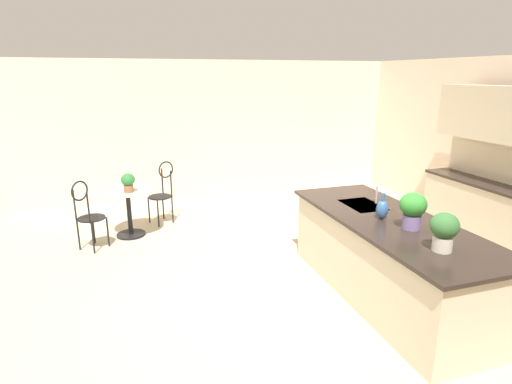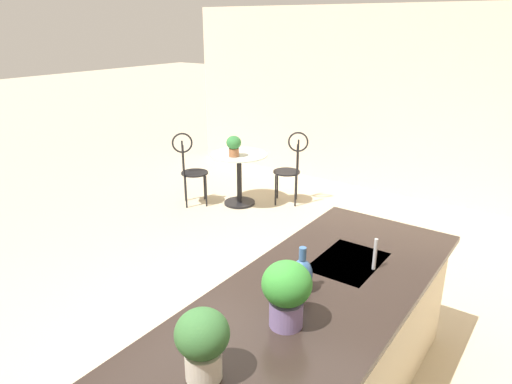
{
  "view_description": "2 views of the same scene",
  "coord_description": "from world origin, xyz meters",
  "px_view_note": "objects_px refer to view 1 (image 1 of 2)",
  "views": [
    {
      "loc": [
        3.89,
        -1.85,
        2.43
      ],
      "look_at": [
        -1.3,
        -0.16,
        0.88
      ],
      "focal_mm": 29.22,
      "sensor_mm": 36.0,
      "label": 1
    },
    {
      "loc": [
        2.41,
        1.97,
        2.46
      ],
      "look_at": [
        -0.68,
        -0.23,
        1.07
      ],
      "focal_mm": 32.57,
      "sensor_mm": 36.0,
      "label": 2
    }
  ],
  "objects_px": {
    "potted_plant_counter_far": "(444,229)",
    "potted_plant_counter_near": "(413,208)",
    "chair_near_window": "(162,190)",
    "potted_plant_on_table": "(128,181)",
    "bistro_table": "(129,208)",
    "vase_on_counter": "(382,209)",
    "chair_by_island": "(88,212)"
  },
  "relations": [
    {
      "from": "chair_near_window",
      "to": "potted_plant_counter_far",
      "type": "xyz_separation_m",
      "value": [
        4.12,
        2.04,
        0.55
      ]
    },
    {
      "from": "bistro_table",
      "to": "chair_by_island",
      "type": "distance_m",
      "value": 0.7
    },
    {
      "from": "potted_plant_on_table",
      "to": "vase_on_counter",
      "type": "height_order",
      "value": "vase_on_counter"
    },
    {
      "from": "potted_plant_counter_far",
      "to": "potted_plant_counter_near",
      "type": "bearing_deg",
      "value": 169.71
    },
    {
      "from": "bistro_table",
      "to": "potted_plant_counter_near",
      "type": "bearing_deg",
      "value": 40.99
    },
    {
      "from": "potted_plant_on_table",
      "to": "chair_by_island",
      "type": "bearing_deg",
      "value": -66.02
    },
    {
      "from": "potted_plant_on_table",
      "to": "potted_plant_counter_far",
      "type": "bearing_deg",
      "value": 36.25
    },
    {
      "from": "chair_by_island",
      "to": "vase_on_counter",
      "type": "relative_size",
      "value": 3.62
    },
    {
      "from": "chair_near_window",
      "to": "potted_plant_on_table",
      "type": "height_order",
      "value": "chair_near_window"
    },
    {
      "from": "potted_plant_on_table",
      "to": "potted_plant_counter_near",
      "type": "distance_m",
      "value": 4.01
    },
    {
      "from": "bistro_table",
      "to": "chair_near_window",
      "type": "xyz_separation_m",
      "value": [
        -0.46,
        0.56,
        0.13
      ]
    },
    {
      "from": "chair_near_window",
      "to": "potted_plant_counter_near",
      "type": "relative_size",
      "value": 2.77
    },
    {
      "from": "chair_near_window",
      "to": "chair_by_island",
      "type": "bearing_deg",
      "value": -52.48
    },
    {
      "from": "potted_plant_counter_near",
      "to": "bistro_table",
      "type": "bearing_deg",
      "value": -139.01
    },
    {
      "from": "potted_plant_on_table",
      "to": "potted_plant_counter_far",
      "type": "xyz_separation_m",
      "value": [
        3.52,
        2.58,
        0.22
      ]
    },
    {
      "from": "potted_plant_counter_near",
      "to": "chair_by_island",
      "type": "bearing_deg",
      "value": -129.77
    },
    {
      "from": "chair_near_window",
      "to": "potted_plant_counter_far",
      "type": "distance_m",
      "value": 4.63
    },
    {
      "from": "chair_by_island",
      "to": "potted_plant_counter_far",
      "type": "distance_m",
      "value": 4.58
    },
    {
      "from": "potted_plant_counter_near",
      "to": "vase_on_counter",
      "type": "height_order",
      "value": "potted_plant_counter_near"
    },
    {
      "from": "chair_by_island",
      "to": "potted_plant_on_table",
      "type": "xyz_separation_m",
      "value": [
        -0.26,
        0.58,
        0.33
      ]
    },
    {
      "from": "chair_by_island",
      "to": "potted_plant_counter_near",
      "type": "xyz_separation_m",
      "value": [
        2.71,
        3.26,
        0.56
      ]
    },
    {
      "from": "chair_by_island",
      "to": "potted_plant_counter_far",
      "type": "bearing_deg",
      "value": 44.08
    },
    {
      "from": "chair_near_window",
      "to": "vase_on_counter",
      "type": "xyz_separation_m",
      "value": [
        3.22,
        2.03,
        0.46
      ]
    },
    {
      "from": "potted_plant_counter_near",
      "to": "potted_plant_counter_far",
      "type": "height_order",
      "value": "potted_plant_counter_near"
    },
    {
      "from": "bistro_table",
      "to": "potted_plant_counter_near",
      "type": "distance_m",
      "value": 4.18
    },
    {
      "from": "chair_near_window",
      "to": "potted_plant_counter_near",
      "type": "xyz_separation_m",
      "value": [
        3.57,
        2.14,
        0.56
      ]
    },
    {
      "from": "potted_plant_counter_far",
      "to": "bistro_table",
      "type": "bearing_deg",
      "value": -144.59
    },
    {
      "from": "bistro_table",
      "to": "chair_near_window",
      "type": "distance_m",
      "value": 0.74
    },
    {
      "from": "potted_plant_on_table",
      "to": "vase_on_counter",
      "type": "bearing_deg",
      "value": 44.48
    },
    {
      "from": "potted_plant_counter_near",
      "to": "potted_plant_counter_far",
      "type": "distance_m",
      "value": 0.56
    },
    {
      "from": "bistro_table",
      "to": "potted_plant_counter_near",
      "type": "relative_size",
      "value": 2.12
    },
    {
      "from": "chair_near_window",
      "to": "vase_on_counter",
      "type": "relative_size",
      "value": 3.62
    }
  ]
}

